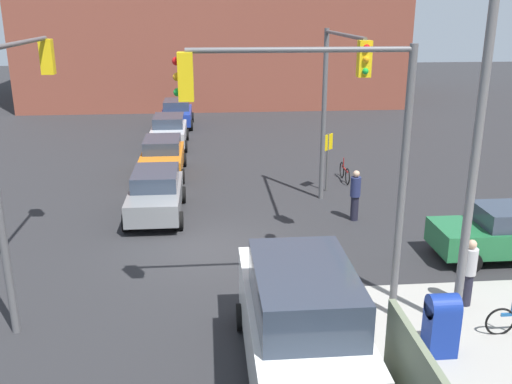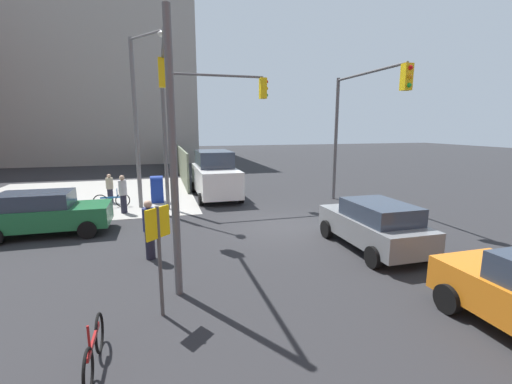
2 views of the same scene
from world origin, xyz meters
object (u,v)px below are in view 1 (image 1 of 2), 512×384
sedan_silver (169,131)px  mailbox_blue (442,322)px  pedestrian_crossing (469,271)px  traffic_signal_se_corner (19,118)px  van_white_delivery (300,323)px  traffic_signal_ne_corner (319,132)px  street_lamp_corner (462,130)px  hatchback_orange (162,156)px  coupe_blue (177,113)px  sedan_green (509,232)px  traffic_signal_nw_corner (338,88)px  sedan_gray (156,193)px  pedestrian_waiting (355,194)px  bicycle_at_crosswalk (345,173)px

sedan_silver → mailbox_blue: bearing=19.1°
sedan_silver → pedestrian_crossing: (18.19, 8.48, 0.09)m
traffic_signal_se_corner → van_white_delivery: size_ratio=1.20×
traffic_signal_ne_corner → pedestrian_crossing: size_ratio=3.63×
street_lamp_corner → sedan_silver: (-18.89, -7.57, -3.86)m
hatchback_orange → coupe_blue: (-10.93, 0.17, -0.00)m
mailbox_blue → sedan_green: sedan_green is taller
coupe_blue → pedestrian_crossing: pedestrian_crossing is taller
traffic_signal_ne_corner → sedan_silver: (-18.49, -4.51, -3.77)m
traffic_signal_nw_corner → traffic_signal_se_corner: size_ratio=1.00×
traffic_signal_se_corner → sedan_green: 14.02m
sedan_silver → pedestrian_crossing: bearing=25.0°
traffic_signal_ne_corner → sedan_gray: (-7.62, -4.36, -3.77)m
traffic_signal_ne_corner → van_white_delivery: size_ratio=1.20×
traffic_signal_se_corner → street_lamp_corner: 10.41m
mailbox_blue → pedestrian_waiting: 8.20m
traffic_signal_ne_corner → pedestrian_crossing: traffic_signal_ne_corner is taller
traffic_signal_nw_corner → van_white_delivery: bearing=-16.4°
pedestrian_waiting → pedestrian_crossing: bearing=-88.6°
sedan_green → sedan_silver: size_ratio=1.04×
traffic_signal_se_corner → street_lamp_corner: street_lamp_corner is taller
coupe_blue → pedestrian_waiting: pedestrian_waiting is taller
sedan_green → hatchback_orange: bearing=-132.4°
sedan_silver → pedestrian_crossing: pedestrian_crossing is taller
traffic_signal_se_corner → traffic_signal_ne_corner: same height
sedan_green → sedan_gray: same height
sedan_green → pedestrian_waiting: pedestrian_waiting is taller
mailbox_blue → sedan_gray: bearing=-143.8°
street_lamp_corner → hatchback_orange: (-13.33, -7.54, -3.86)m
street_lamp_corner → pedestrian_crossing: street_lamp_corner is taller
traffic_signal_nw_corner → hatchback_orange: traffic_signal_nw_corner is taller
pedestrian_crossing → bicycle_at_crosswalk: bearing=-154.4°
street_lamp_corner → pedestrian_waiting: bearing=-176.8°
traffic_signal_nw_corner → sedan_silver: bearing=-150.8°
hatchback_orange → van_white_delivery: van_white_delivery is taller
street_lamp_corner → pedestrian_crossing: (-0.70, 0.91, -3.77)m
sedan_green → sedan_gray: (-4.65, -10.81, -0.00)m
pedestrian_waiting → coupe_blue: bearing=101.4°
traffic_signal_ne_corner → bicycle_at_crosswalk: bearing=162.9°
coupe_blue → bicycle_at_crosswalk: coupe_blue is taller
hatchback_orange → sedan_silver: size_ratio=0.99×
traffic_signal_se_corner → sedan_gray: size_ratio=1.56×
traffic_signal_ne_corner → pedestrian_waiting: (-6.50, 2.67, -3.65)m
traffic_signal_nw_corner → pedestrian_crossing: 7.81m
sedan_green → pedestrian_crossing: size_ratio=2.40×
pedestrian_crossing → traffic_signal_ne_corner: bearing=-62.7°
traffic_signal_ne_corner → bicycle_at_crosswalk: size_ratio=3.71×
traffic_signal_se_corner → street_lamp_corner: size_ratio=0.81×
traffic_signal_se_corner → pedestrian_crossing: size_ratio=3.63×
street_lamp_corner → sedan_green: 6.14m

